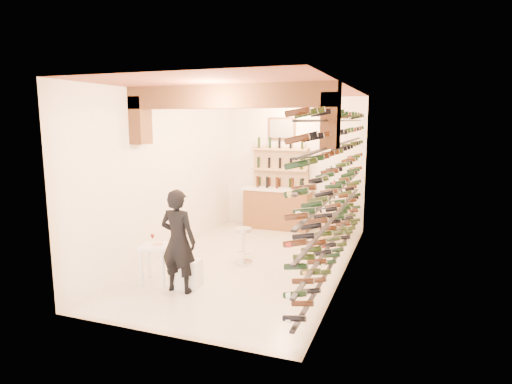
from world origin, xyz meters
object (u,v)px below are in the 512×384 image
white_stool (189,274)px  chrome_barstool (243,243)px  back_counter (277,207)px  crate_lower (329,232)px  person (178,241)px  wine_rack (334,186)px  tasting_table (155,252)px

white_stool → chrome_barstool: bearing=75.1°
back_counter → crate_lower: 1.51m
person → crate_lower: 4.28m
wine_rack → white_stool: wine_rack is taller
wine_rack → tasting_table: 3.20m
wine_rack → chrome_barstool: wine_rack is taller
white_stool → back_counter: bearing=87.4°
crate_lower → wine_rack: bearing=-78.6°
back_counter → crate_lower: (1.39, -0.45, -0.40)m
white_stool → crate_lower: bearing=66.9°
chrome_barstool → crate_lower: 2.59m
crate_lower → chrome_barstool: bearing=-117.8°
white_stool → crate_lower: 4.02m
wine_rack → back_counter: size_ratio=3.35×
tasting_table → crate_lower: tasting_table is taller
person → back_counter: bearing=-91.2°
tasting_table → white_stool: (0.60, 0.02, -0.30)m
tasting_table → chrome_barstool: tasting_table is taller
back_counter → chrome_barstool: bearing=-86.1°
white_stool → person: bearing=-107.2°
wine_rack → tasting_table: bearing=-150.0°
person → chrome_barstool: person is taller
wine_rack → white_stool: bearing=-143.5°
back_counter → person: 4.36m
chrome_barstool → crate_lower: bearing=62.2°
back_counter → person: size_ratio=1.04×
tasting_table → wine_rack: bearing=15.2°
back_counter → white_stool: bearing=-92.6°
tasting_table → chrome_barstool: bearing=40.9°
wine_rack → back_counter: 3.38m
chrome_barstool → back_counter: bearing=93.9°
wine_rack → person: (-2.08, -1.69, -0.73)m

